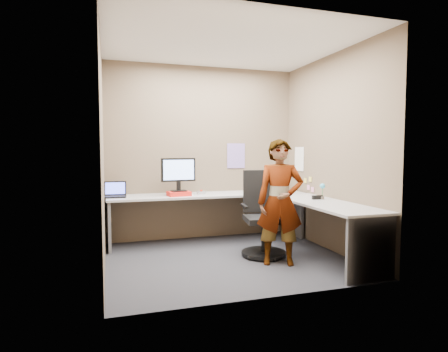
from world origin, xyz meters
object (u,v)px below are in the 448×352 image
object	(u,v)px
office_chair	(263,221)
monitor	(178,172)
person	(280,202)
desk	(249,208)

from	to	relation	value
office_chair	monitor	bearing A→B (deg)	148.60
office_chair	person	distance (m)	0.53
desk	office_chair	size ratio (longest dim) A/B	2.70
monitor	person	bearing A→B (deg)	-58.56
desk	monitor	bearing A→B (deg)	150.47
monitor	person	distance (m)	1.65
desk	person	bearing A→B (deg)	-81.98
desk	monitor	world-z (taller)	monitor
monitor	person	world-z (taller)	person
monitor	office_chair	size ratio (longest dim) A/B	0.46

